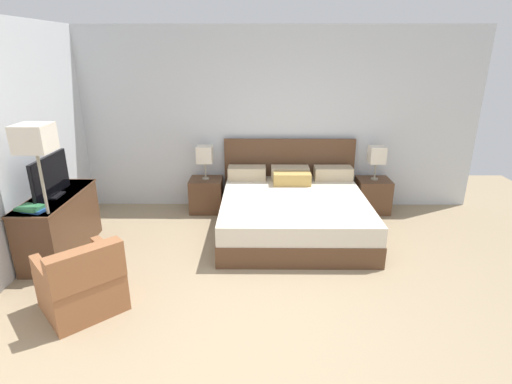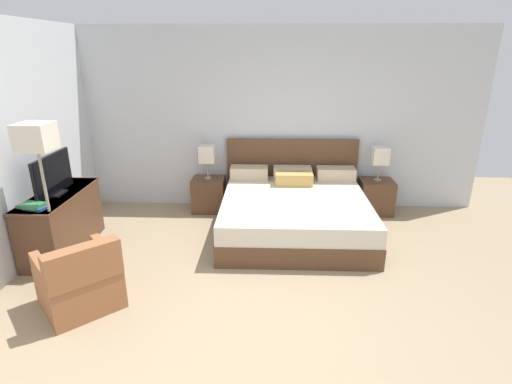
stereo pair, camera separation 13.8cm
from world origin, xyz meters
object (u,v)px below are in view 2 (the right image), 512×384
at_px(table_lamp_right, 380,156).
at_px(floor_lamp, 37,148).
at_px(nightstand_right, 376,197).
at_px(armchair_by_window, 80,282).
at_px(dresser, 62,221).
at_px(book_red_cover, 35,208).
at_px(book_blue_cover, 32,205).
at_px(bed, 294,211).
at_px(nightstand_left, 209,194).
at_px(tv, 53,176).
at_px(table_lamp_left, 207,154).

distance_m(table_lamp_right, floor_lamp, 4.58).
relative_size(nightstand_right, armchair_by_window, 0.55).
xyz_separation_m(dresser, book_red_cover, (0.02, -0.51, 0.39)).
xyz_separation_m(nightstand_right, book_red_cover, (-4.27, -1.93, 0.52)).
bearing_deg(book_blue_cover, bed, 21.86).
distance_m(nightstand_left, tv, 2.31).
xyz_separation_m(dresser, book_blue_cover, (-0.02, -0.51, 0.42)).
distance_m(table_lamp_right, book_red_cover, 4.69).
height_order(tv, book_red_cover, tv).
xyz_separation_m(bed, tv, (-2.97, -0.71, 0.72)).
bearing_deg(nightstand_left, dresser, -139.35).
bearing_deg(table_lamp_left, floor_lamp, -126.20).
bearing_deg(book_blue_cover, book_red_cover, 0.00).
relative_size(tv, floor_lamp, 0.47).
height_order(bed, table_lamp_left, bed).
bearing_deg(nightstand_left, bed, -28.85).
bearing_deg(bed, nightstand_left, 151.15).
bearing_deg(tv, book_red_cover, -88.12).
relative_size(table_lamp_right, floor_lamp, 0.30).
bearing_deg(dresser, bed, 13.08).
height_order(bed, table_lamp_right, bed).
bearing_deg(nightstand_right, book_red_cover, -155.74).
distance_m(book_red_cover, armchair_by_window, 1.13).
height_order(bed, floor_lamp, floor_lamp).
bearing_deg(tv, nightstand_left, 41.11).
relative_size(dresser, floor_lamp, 0.77).
bearing_deg(nightstand_left, book_red_cover, -130.29).
bearing_deg(book_red_cover, armchair_by_window, -42.43).
relative_size(dresser, tv, 1.64).
bearing_deg(book_red_cover, book_blue_cover, 180.00).
bearing_deg(nightstand_left, floor_lamp, -126.22).
height_order(nightstand_left, dresser, dresser).
xyz_separation_m(nightstand_left, dresser, (-1.65, -1.42, 0.13)).
bearing_deg(tv, armchair_by_window, -56.91).
relative_size(bed, armchair_by_window, 2.14).
bearing_deg(book_red_cover, bed, 22.09).
bearing_deg(dresser, book_blue_cover, -91.86).
bearing_deg(tv, nightstand_right, 18.54).
height_order(nightstand_right, floor_lamp, floor_lamp).
height_order(nightstand_right, table_lamp_right, table_lamp_right).
relative_size(table_lamp_right, dresser, 0.39).
distance_m(tv, armchair_by_window, 1.57).
height_order(nightstand_left, table_lamp_right, table_lamp_right).
relative_size(nightstand_left, floor_lamp, 0.31).
bearing_deg(book_red_cover, table_lamp_left, 49.73).
distance_m(table_lamp_right, armchair_by_window, 4.43).
bearing_deg(book_blue_cover, table_lamp_left, 49.13).
height_order(book_blue_cover, armchair_by_window, book_blue_cover).
xyz_separation_m(table_lamp_right, armchair_by_window, (-3.53, -2.61, -0.64)).
bearing_deg(table_lamp_right, table_lamp_left, 180.00).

